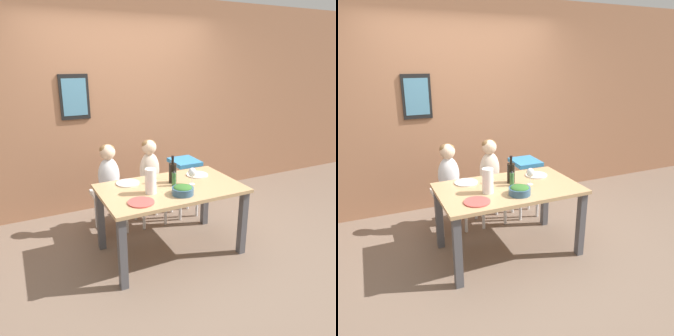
{
  "view_description": "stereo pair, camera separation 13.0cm",
  "coord_description": "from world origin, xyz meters",
  "views": [
    {
      "loc": [
        -1.36,
        -2.73,
        1.93
      ],
      "look_at": [
        0.0,
        0.06,
        0.9
      ],
      "focal_mm": 35.0,
      "sensor_mm": 36.0,
      "label": 1
    },
    {
      "loc": [
        -1.25,
        -2.78,
        1.93
      ],
      "look_at": [
        0.0,
        0.06,
        0.9
      ],
      "focal_mm": 35.0,
      "sensor_mm": 36.0,
      "label": 2
    }
  ],
  "objects": [
    {
      "name": "ground_plane",
      "position": [
        0.0,
        0.0,
        0.0
      ],
      "size": [
        14.0,
        14.0,
        0.0
      ],
      "primitive_type": "plane",
      "color": "#705B4C"
    },
    {
      "name": "wall_back",
      "position": [
        -0.0,
        1.43,
        1.35
      ],
      "size": [
        10.0,
        0.09,
        2.7
      ],
      "color": "#9E6B4C",
      "rests_on": "ground_plane"
    },
    {
      "name": "dining_table",
      "position": [
        0.0,
        0.0,
        0.62
      ],
      "size": [
        1.41,
        0.84,
        0.72
      ],
      "color": "tan",
      "rests_on": "ground_plane"
    },
    {
      "name": "chair_far_left",
      "position": [
        -0.44,
        0.69,
        0.4
      ],
      "size": [
        0.38,
        0.44,
        0.48
      ],
      "color": "silver",
      "rests_on": "ground_plane"
    },
    {
      "name": "chair_far_center",
      "position": [
        0.06,
        0.69,
        0.4
      ],
      "size": [
        0.38,
        0.44,
        0.48
      ],
      "color": "silver",
      "rests_on": "ground_plane"
    },
    {
      "name": "chair_right_highchair",
      "position": [
        0.54,
        0.69,
        0.58
      ],
      "size": [
        0.32,
        0.37,
        0.75
      ],
      "color": "silver",
      "rests_on": "ground_plane"
    },
    {
      "name": "person_child_left",
      "position": [
        -0.44,
        0.7,
        0.78
      ],
      "size": [
        0.24,
        0.18,
        0.57
      ],
      "color": "silver",
      "rests_on": "chair_far_left"
    },
    {
      "name": "person_child_center",
      "position": [
        0.06,
        0.7,
        0.78
      ],
      "size": [
        0.24,
        0.18,
        0.57
      ],
      "color": "beige",
      "rests_on": "chair_far_center"
    },
    {
      "name": "wine_bottle",
      "position": [
        0.07,
        0.1,
        0.83
      ],
      "size": [
        0.08,
        0.08,
        0.29
      ],
      "color": "black",
      "rests_on": "dining_table"
    },
    {
      "name": "paper_towel_roll",
      "position": [
        -0.24,
        -0.06,
        0.85
      ],
      "size": [
        0.11,
        0.11,
        0.24
      ],
      "color": "white",
      "rests_on": "dining_table"
    },
    {
      "name": "wine_glass_near",
      "position": [
        0.23,
        -0.03,
        0.85
      ],
      "size": [
        0.08,
        0.08,
        0.18
      ],
      "color": "white",
      "rests_on": "dining_table"
    },
    {
      "name": "salad_bowl_large",
      "position": [
        0.02,
        -0.22,
        0.77
      ],
      "size": [
        0.21,
        0.21,
        0.09
      ],
      "color": "#335675",
      "rests_on": "dining_table"
    },
    {
      "name": "dinner_plate_front_left",
      "position": [
        -0.41,
        -0.23,
        0.73
      ],
      "size": [
        0.24,
        0.24,
        0.01
      ],
      "color": "#D14C47",
      "rests_on": "dining_table"
    },
    {
      "name": "dinner_plate_back_left",
      "position": [
        -0.36,
        0.28,
        0.73
      ],
      "size": [
        0.24,
        0.24,
        0.01
      ],
      "color": "silver",
      "rests_on": "dining_table"
    },
    {
      "name": "dinner_plate_back_right",
      "position": [
        0.42,
        0.19,
        0.73
      ],
      "size": [
        0.24,
        0.24,
        0.01
      ],
      "color": "silver",
      "rests_on": "dining_table"
    },
    {
      "name": "condiment_bottle_hot_sauce",
      "position": [
        0.04,
        0.02,
        0.8
      ],
      "size": [
        0.04,
        0.04,
        0.16
      ],
      "color": "#336633",
      "rests_on": "dining_table"
    }
  ]
}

